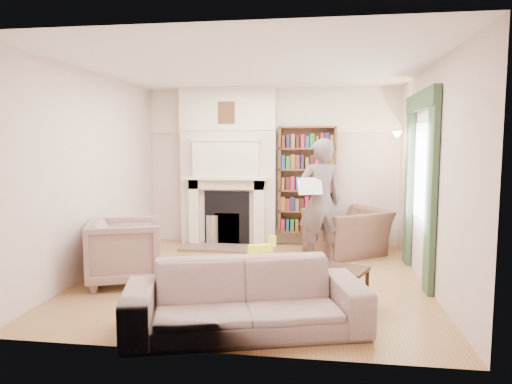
# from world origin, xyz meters

# --- Properties ---
(floor) EXTENTS (4.50, 4.50, 0.00)m
(floor) POSITION_xyz_m (0.00, 0.00, 0.00)
(floor) COLOR olive
(floor) RESTS_ON ground
(ceiling) EXTENTS (4.50, 4.50, 0.00)m
(ceiling) POSITION_xyz_m (0.00, 0.00, 2.80)
(ceiling) COLOR white
(ceiling) RESTS_ON wall_back
(wall_back) EXTENTS (4.50, 0.00, 4.50)m
(wall_back) POSITION_xyz_m (0.00, 2.25, 1.40)
(wall_back) COLOR silver
(wall_back) RESTS_ON floor
(wall_front) EXTENTS (4.50, 0.00, 4.50)m
(wall_front) POSITION_xyz_m (0.00, -2.25, 1.40)
(wall_front) COLOR silver
(wall_front) RESTS_ON floor
(wall_left) EXTENTS (0.00, 4.50, 4.50)m
(wall_left) POSITION_xyz_m (-2.25, 0.00, 1.40)
(wall_left) COLOR silver
(wall_left) RESTS_ON floor
(wall_right) EXTENTS (0.00, 4.50, 4.50)m
(wall_right) POSITION_xyz_m (2.25, 0.00, 1.40)
(wall_right) COLOR silver
(wall_right) RESTS_ON floor
(fireplace) EXTENTS (1.70, 0.58, 2.80)m
(fireplace) POSITION_xyz_m (-0.75, 2.05, 1.39)
(fireplace) COLOR silver
(fireplace) RESTS_ON floor
(bookcase) EXTENTS (1.00, 0.24, 1.85)m
(bookcase) POSITION_xyz_m (0.65, 2.12, 1.18)
(bookcase) COLOR brown
(bookcase) RESTS_ON floor
(window) EXTENTS (0.02, 0.90, 1.30)m
(window) POSITION_xyz_m (2.23, 0.40, 1.45)
(window) COLOR silver
(window) RESTS_ON wall_right
(curtain_left) EXTENTS (0.07, 0.32, 2.40)m
(curtain_left) POSITION_xyz_m (2.20, -0.30, 1.20)
(curtain_left) COLOR #324B30
(curtain_left) RESTS_ON floor
(curtain_right) EXTENTS (0.07, 0.32, 2.40)m
(curtain_right) POSITION_xyz_m (2.20, 1.10, 1.20)
(curtain_right) COLOR #324B30
(curtain_right) RESTS_ON floor
(pelmet) EXTENTS (0.09, 1.70, 0.24)m
(pelmet) POSITION_xyz_m (2.19, 0.40, 2.38)
(pelmet) COLOR #324B30
(pelmet) RESTS_ON wall_right
(wall_sconce) EXTENTS (0.20, 0.24, 0.24)m
(wall_sconce) POSITION_xyz_m (2.03, 1.50, 1.90)
(wall_sconce) COLOR gold
(wall_sconce) RESTS_ON wall_right
(rug) EXTENTS (2.79, 2.27, 0.01)m
(rug) POSITION_xyz_m (0.10, -0.18, 0.01)
(rug) COLOR beige
(rug) RESTS_ON floor
(armchair_reading) EXTENTS (1.53, 1.49, 0.75)m
(armchair_reading) POSITION_xyz_m (1.33, 1.50, 0.38)
(armchair_reading) COLOR #472B25
(armchair_reading) RESTS_ON floor
(armchair_left) EXTENTS (1.18, 1.17, 0.84)m
(armchair_left) POSITION_xyz_m (-1.63, -0.41, 0.42)
(armchair_left) COLOR #A69989
(armchair_left) RESTS_ON floor
(sofa) EXTENTS (2.45, 1.49, 0.67)m
(sofa) POSITION_xyz_m (0.18, -1.75, 0.34)
(sofa) COLOR #AD9D8F
(sofa) RESTS_ON floor
(man_reading) EXTENTS (0.81, 0.67, 1.89)m
(man_reading) POSITION_xyz_m (0.88, 0.90, 0.95)
(man_reading) COLOR #584946
(man_reading) RESTS_ON floor
(newspaper) EXTENTS (0.38, 0.23, 0.25)m
(newspaper) POSITION_xyz_m (0.73, 0.70, 1.20)
(newspaper) COLOR silver
(newspaper) RESTS_ON man_reading
(coffee_table) EXTENTS (0.82, 0.68, 0.45)m
(coffee_table) POSITION_xyz_m (1.05, -0.92, 0.23)
(coffee_table) COLOR #311F11
(coffee_table) RESTS_ON floor
(paraffin_heater) EXTENTS (0.27, 0.27, 0.55)m
(paraffin_heater) POSITION_xyz_m (-1.02, 1.90, 0.28)
(paraffin_heater) COLOR #A9ADB1
(paraffin_heater) RESTS_ON floor
(rocking_horse) EXTENTS (0.59, 0.40, 0.48)m
(rocking_horse) POSITION_xyz_m (0.03, 0.47, 0.24)
(rocking_horse) COLOR #FFF92A
(rocking_horse) RESTS_ON rug
(board_game) EXTENTS (0.44, 0.44, 0.03)m
(board_game) POSITION_xyz_m (-0.40, 0.10, 0.03)
(board_game) COLOR #CDC648
(board_game) RESTS_ON rug
(game_box_lid) EXTENTS (0.31, 0.25, 0.05)m
(game_box_lid) POSITION_xyz_m (-1.14, 0.13, 0.04)
(game_box_lid) COLOR #A92013
(game_box_lid) RESTS_ON rug
(comic_annuals) EXTENTS (0.62, 0.52, 0.02)m
(comic_annuals) POSITION_xyz_m (0.11, -0.31, 0.02)
(comic_annuals) COLOR red
(comic_annuals) RESTS_ON rug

